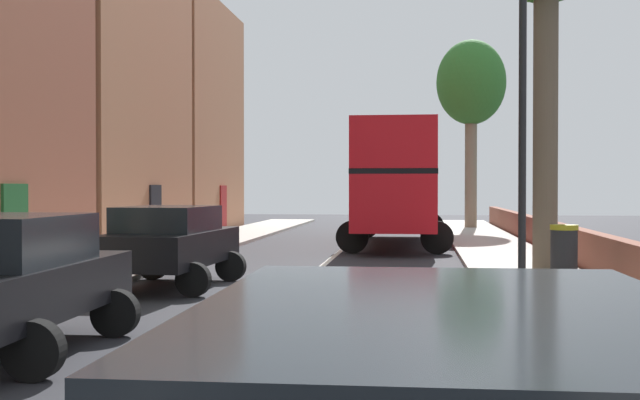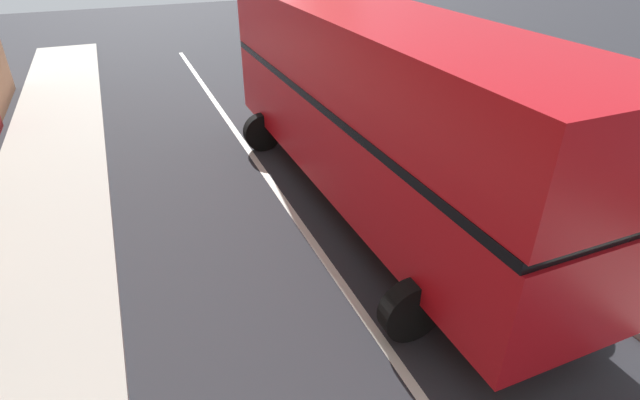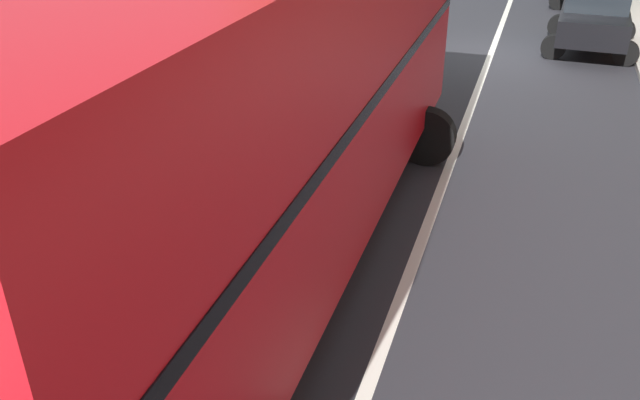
% 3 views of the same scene
% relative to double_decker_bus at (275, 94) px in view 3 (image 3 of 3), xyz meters
% --- Properties ---
extents(ground_plane, '(84.00, 84.00, 0.00)m').
position_rel_double_decker_bus_xyz_m(ground_plane, '(-1.70, -11.31, -2.35)').
color(ground_plane, '#28282D').
extents(road_centre_line, '(0.16, 54.00, 0.01)m').
position_rel_double_decker_bus_xyz_m(road_centre_line, '(-1.70, -11.31, -2.35)').
color(road_centre_line, silver).
rests_on(road_centre_line, ground).
extents(sidewalk_right, '(2.60, 60.00, 0.12)m').
position_rel_double_decker_bus_xyz_m(sidewalk_right, '(3.20, -11.31, -2.29)').
color(sidewalk_right, '#B2ADA3').
rests_on(sidewalk_right, ground).
extents(boundary_wall_right, '(0.36, 54.00, 0.98)m').
position_rel_double_decker_bus_xyz_m(boundary_wall_right, '(4.75, -11.31, -1.86)').
color(boundary_wall_right, brown).
rests_on(boundary_wall_right, ground).
extents(double_decker_bus, '(3.60, 11.04, 4.06)m').
position_rel_double_decker_bus_xyz_m(double_decker_bus, '(0.00, 0.00, 0.00)').
color(double_decker_bus, red).
rests_on(double_decker_bus, ground).
extents(parked_car_black_left_2, '(2.51, 4.11, 1.64)m').
position_rel_double_decker_bus_xyz_m(parked_car_black_left_2, '(-4.20, -12.58, -1.42)').
color(parked_car_black_left_2, black).
rests_on(parked_car_black_left_2, ground).
extents(litter_bin_right, '(0.55, 0.55, 1.16)m').
position_rel_double_decker_bus_xyz_m(litter_bin_right, '(3.60, -11.81, -1.65)').
color(litter_bin_right, black).
rests_on(litter_bin_right, sidewalk_right).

